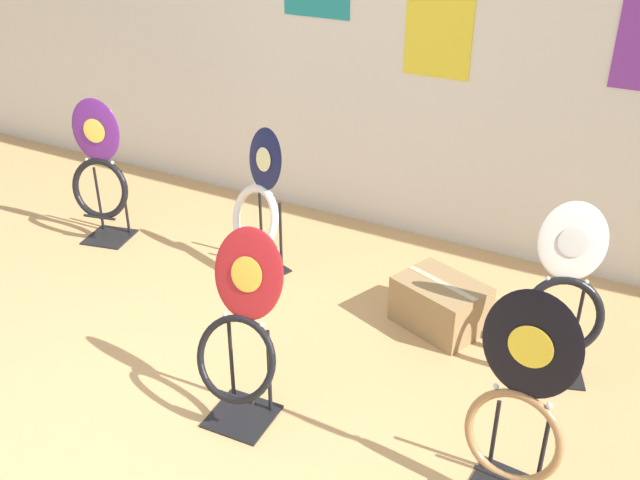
# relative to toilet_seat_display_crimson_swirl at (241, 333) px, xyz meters

# --- Properties ---
(ground_plane) EXTENTS (14.00, 14.00, 0.00)m
(ground_plane) POSITION_rel_toilet_seat_display_crimson_swirl_xyz_m (-0.32, -0.49, -0.44)
(ground_plane) COLOR tan
(wall_back) EXTENTS (8.00, 0.07, 2.60)m
(wall_back) POSITION_rel_toilet_seat_display_crimson_swirl_xyz_m (-0.32, 2.04, 0.86)
(wall_back) COLOR silver
(wall_back) RESTS_ON ground_plane
(toilet_seat_display_crimson_swirl) EXTENTS (0.40, 0.35, 0.89)m
(toilet_seat_display_crimson_swirl) POSITION_rel_toilet_seat_display_crimson_swirl_xyz_m (0.00, 0.00, 0.00)
(toilet_seat_display_crimson_swirl) COLOR black
(toilet_seat_display_crimson_swirl) RESTS_ON ground_plane
(toilet_seat_display_jazz_black) EXTENTS (0.39, 0.30, 0.93)m
(toilet_seat_display_jazz_black) POSITION_rel_toilet_seat_display_crimson_swirl_xyz_m (1.17, 0.11, -0.01)
(toilet_seat_display_jazz_black) COLOR black
(toilet_seat_display_jazz_black) RESTS_ON ground_plane
(toilet_seat_display_purple_note) EXTENTS (0.42, 0.34, 0.95)m
(toilet_seat_display_purple_note) POSITION_rel_toilet_seat_display_crimson_swirl_xyz_m (-1.75, 0.97, 0.02)
(toilet_seat_display_purple_note) COLOR black
(toilet_seat_display_purple_note) RESTS_ON ground_plane
(toilet_seat_display_navy_moon) EXTENTS (0.44, 0.36, 0.90)m
(toilet_seat_display_navy_moon) POSITION_rel_toilet_seat_display_crimson_swirl_xyz_m (-0.64, 1.09, -0.04)
(toilet_seat_display_navy_moon) COLOR black
(toilet_seat_display_navy_moon) RESTS_ON ground_plane
(toilet_seat_display_white_plain) EXTENTS (0.41, 0.36, 0.88)m
(toilet_seat_display_white_plain) POSITION_rel_toilet_seat_display_crimson_swirl_xyz_m (1.15, 0.99, -0.03)
(toilet_seat_display_white_plain) COLOR black
(toilet_seat_display_white_plain) RESTS_ON ground_plane
(storage_box) EXTENTS (0.54, 0.46, 0.27)m
(storage_box) POSITION_rel_toilet_seat_display_crimson_swirl_xyz_m (0.52, 1.08, -0.31)
(storage_box) COLOR #93754C
(storage_box) RESTS_ON ground_plane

